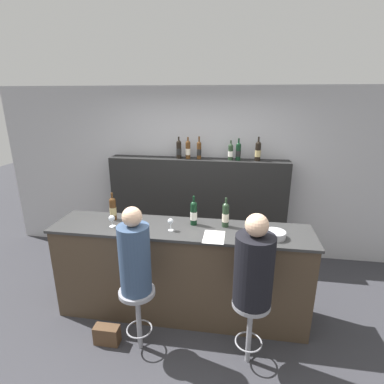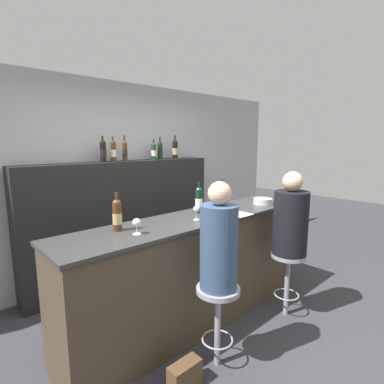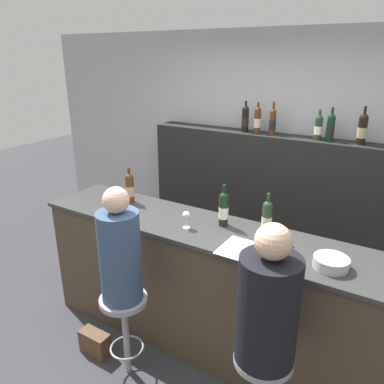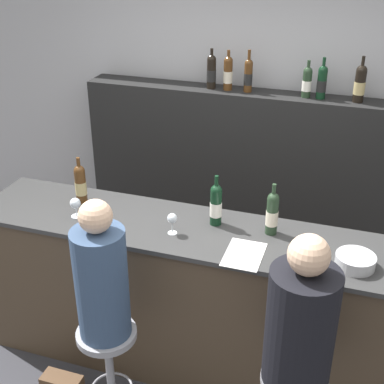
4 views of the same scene
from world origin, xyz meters
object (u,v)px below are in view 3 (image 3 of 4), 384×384
Objects in this scene: wine_bottle_backbar_1 at (257,120)px; metal_bowl at (331,263)px; wine_bottle_counter_0 at (130,188)px; wine_bottle_counter_1 at (224,209)px; bar_stool_right at (262,377)px; guest_seated_right at (268,304)px; wine_bottle_backbar_5 at (362,129)px; wine_bottle_backbar_4 at (331,127)px; handbag at (95,343)px; wine_bottle_backbar_2 at (273,121)px; wine_glass_1 at (186,216)px; wine_bottle_counter_2 at (267,218)px; bar_stool_left at (125,315)px; wine_bottle_backbar_0 at (245,119)px; wine_bottle_backbar_3 at (318,127)px; wine_glass_0 at (121,200)px; guest_seated_left at (120,252)px.

wine_bottle_backbar_1 is 1.44× the size of metal_bowl.
wine_bottle_counter_1 is (0.93, -0.00, 0.00)m from wine_bottle_counter_0.
bar_stool_right is 0.80× the size of guest_seated_right.
wine_bottle_backbar_1 is 0.93× the size of wine_bottle_backbar_5.
wine_bottle_backbar_4 is 2.82m from handbag.
guest_seated_right is (0.74, -1.95, -0.66)m from wine_bottle_backbar_2.
wine_glass_1 is (-0.67, -1.45, -0.51)m from wine_bottle_backbar_4.
bar_stool_left is at bearing -139.13° from wine_bottle_counter_2.
wine_bottle_backbar_0 is at bearing 67.48° from wine_bottle_counter_0.
handbag is at bearing -139.72° from wine_glass_1.
wine_bottle_backbar_1 is 1.93m from metal_bowl.
wine_bottle_counter_1 is at bearing 41.48° from wine_glass_1.
wine_bottle_backbar_0 is 0.47× the size of bar_stool_left.
metal_bowl is (1.12, -1.46, -0.58)m from wine_bottle_backbar_1.
wine_bottle_backbar_0 is 2.31m from guest_seated_right.
wine_bottle_backbar_0 is 1.13m from wine_bottle_backbar_5.
wine_bottle_backbar_5 is 2.56m from bar_stool_left.
wine_glass_1 is 1.19m from bar_stool_right.
wine_bottle_counter_2 is 1.42m from wine_bottle_backbar_2.
wine_bottle_counter_1 is at bearing -72.01° from wine_bottle_backbar_0.
bar_stool_right is (0.29, -1.95, -1.17)m from wine_bottle_backbar_3.
wine_bottle_counter_2 is at bearing 8.93° from wine_glass_0.
guest_seated_left is 3.27× the size of handbag.
bar_stool_left is (-1.17, -1.95, -1.19)m from wine_bottle_backbar_5.
guest_seated_left reaches higher than wine_glass_0.
wine_bottle_backbar_3 is 2.16× the size of wine_glass_0.
wine_bottle_backbar_0 is at bearing 120.99° from wine_bottle_counter_2.
wine_bottle_backbar_1 is 0.16m from wine_bottle_backbar_2.
wine_bottle_counter_2 is at bearing 0.00° from wine_bottle_counter_0.
wine_bottle_backbar_5 is at bearing 0.00° from wine_bottle_backbar_3.
wine_glass_1 is (0.72, -0.19, -0.04)m from wine_bottle_counter_0.
wine_glass_0 is at bearing -71.47° from wine_bottle_counter_0.
bar_stool_left is at bearing -49.60° from wine_glass_0.
wine_bottle_backbar_0 is at bearing 118.14° from guest_seated_right.
wine_bottle_backbar_1 is 1.12× the size of wine_bottle_backbar_3.
wine_bottle_backbar_4 is at bearing 85.27° from wine_bottle_counter_2.
wine_bottle_counter_2 reaches higher than bar_stool_right.
wine_bottle_counter_2 is 1.35m from wine_bottle_backbar_4.
wine_bottle_backbar_2 is 2.42× the size of wine_glass_1.
wine_bottle_backbar_3 is at bearing 74.80° from wine_bottle_counter_1.
guest_seated_left is (-0.90, -1.95, -0.65)m from wine_bottle_backbar_4.
wine_bottle_backbar_1 is at bearing 84.94° from bar_stool_left.
wine_bottle_backbar_2 is at bearing 85.86° from wine_glass_1.
wine_glass_0 is (0.06, -0.19, -0.04)m from wine_bottle_counter_0.
wine_bottle_backbar_2 is at bearing 110.89° from bar_stool_right.
wine_glass_1 is at bearing -82.41° from wine_bottle_backbar_0.
wine_bottle_counter_0 is 0.38× the size of guest_seated_left.
bar_stool_right is at bearing -114.16° from metal_bowl.
wine_bottle_counter_2 reaches higher than wine_glass_0.
guest_seated_right is at bearing 0.00° from guest_seated_left.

